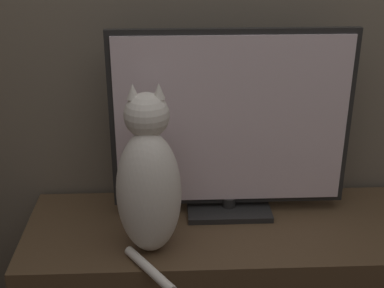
% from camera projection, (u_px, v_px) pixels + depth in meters
% --- Properties ---
extents(tv_stand, '(1.50, 0.48, 0.47)m').
position_uv_depth(tv_stand, '(247.00, 281.00, 1.89)').
color(tv_stand, brown).
rests_on(tv_stand, ground_plane).
extents(tv, '(0.79, 0.17, 0.64)m').
position_uv_depth(tv, '(231.00, 127.00, 1.75)').
color(tv, black).
rests_on(tv, tv_stand).
extents(cat, '(0.19, 0.33, 0.53)m').
position_uv_depth(cat, '(149.00, 183.00, 1.59)').
color(cat, silver).
rests_on(cat, tv_stand).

